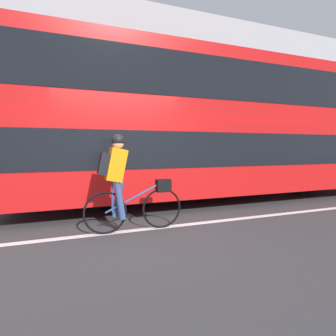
# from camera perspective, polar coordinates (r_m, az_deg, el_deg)

# --- Properties ---
(ground_plane) EXTENTS (80.00, 80.00, 0.00)m
(ground_plane) POSITION_cam_1_polar(r_m,az_deg,el_deg) (4.90, -8.78, -12.74)
(ground_plane) COLOR #38383A
(road_center_line) EXTENTS (50.00, 0.14, 0.01)m
(road_center_line) POSITION_cam_1_polar(r_m,az_deg,el_deg) (4.72, -8.30, -13.37)
(road_center_line) COLOR silver
(road_center_line) RESTS_ON ground_plane
(sidewalk_curb) EXTENTS (60.00, 2.58, 0.12)m
(sidewalk_curb) POSITION_cam_1_polar(r_m,az_deg,el_deg) (9.55, -14.58, -4.07)
(sidewalk_curb) COLOR gray
(sidewalk_curb) RESTS_ON ground_plane
(building_facade) EXTENTS (60.00, 0.30, 7.40)m
(building_facade) POSITION_cam_1_polar(r_m,az_deg,el_deg) (11.12, -15.73, 15.96)
(building_facade) COLOR #9E9EA3
(building_facade) RESTS_ON ground_plane
(bus) EXTENTS (10.41, 2.47, 3.73)m
(bus) POSITION_cam_1_polar(r_m,az_deg,el_deg) (7.36, 10.04, 9.28)
(bus) COLOR black
(bus) RESTS_ON ground_plane
(cyclist_on_bike) EXTENTS (1.72, 0.32, 1.67)m
(cyclist_on_bike) POSITION_cam_1_polar(r_m,az_deg,el_deg) (4.48, -9.55, -2.67)
(cyclist_on_bike) COLOR black
(cyclist_on_bike) RESTS_ON ground_plane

